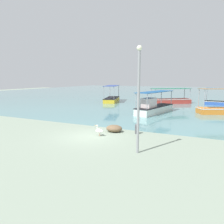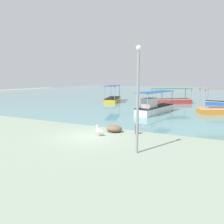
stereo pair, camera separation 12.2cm
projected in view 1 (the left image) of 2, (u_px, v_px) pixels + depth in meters
ground at (89, 136)px, 15.40m from camera, size 120.00×120.00×0.00m
harbor_water at (184, 93)px, 58.10m from camera, size 110.00×90.00×0.00m
fishing_boat_far_left at (224, 108)px, 25.09m from camera, size 5.91×4.13×2.88m
fishing_boat_near_right at (170, 100)px, 35.21m from camera, size 6.38×5.48×2.42m
fishing_boat_far_right at (112, 99)px, 37.76m from camera, size 3.72×6.77×2.78m
fishing_boat_near_left at (154, 107)px, 25.28m from camera, size 3.03×6.98×2.52m
pelican at (99, 131)px, 15.44m from camera, size 0.80×0.29×0.80m
lamp_post at (139, 94)px, 11.52m from camera, size 0.28×0.28×5.73m
mooring_bollard at (137, 128)px, 16.05m from camera, size 0.30×0.30×0.77m
net_pile at (114, 128)px, 16.67m from camera, size 1.25×1.06×0.52m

